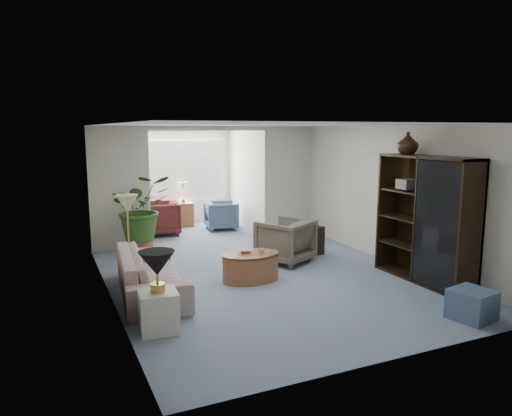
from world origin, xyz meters
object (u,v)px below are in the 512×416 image
coffee_bowl (245,251)px  side_table_dark (310,240)px  entertainment_cabinet (426,219)px  floor_lamp (127,204)px  sunroom_table (183,214)px  coffee_cup (262,251)px  ottoman (472,305)px  sunroom_chair_maroon (161,218)px  table_lamp (157,263)px  cabinet_urn (408,143)px  framed_picture (399,171)px  plant_pot (143,248)px  end_table (159,311)px  wingback_chair (285,241)px  sunroom_chair_blue (221,215)px  coffee_table (251,267)px  sofa (151,273)px

coffee_bowl → side_table_dark: bearing=27.9°
side_table_dark → entertainment_cabinet: entertainment_cabinet is taller
side_table_dark → entertainment_cabinet: (0.83, -2.19, 0.73)m
floor_lamp → side_table_dark: bearing=2.0°
floor_lamp → sunroom_table: size_ratio=0.60×
coffee_cup → sunroom_table: 4.85m
ottoman → sunroom_chair_maroon: bearing=110.6°
floor_lamp → coffee_bowl: 2.05m
entertainment_cabinet → ottoman: (-0.58, -1.50, -0.82)m
table_lamp → cabinet_urn: size_ratio=1.20×
framed_picture → plant_pot: bearing=148.7°
cabinet_urn → plant_pot: bearing=142.8°
coffee_bowl → plant_pot: size_ratio=0.57×
end_table → ottoman: size_ratio=1.02×
entertainment_cabinet → sunroom_chair_maroon: 6.03m
sunroom_table → wingback_chair: bearing=-78.7°
cabinet_urn → plant_pot: cabinet_urn is taller
end_table → sunroom_chair_blue: (2.78, 5.34, 0.09)m
coffee_cup → side_table_dark: 1.95m
coffee_table → plant_pot: size_ratio=2.37×
sofa → cabinet_urn: bearing=-93.5°
sunroom_chair_blue → coffee_bowl: bearing=173.8°
framed_picture → entertainment_cabinet: size_ratio=0.25×
floor_lamp → sunroom_chair_blue: 4.22m
ottoman → plant_pot: 5.89m
sofa → wingback_chair: (2.63, 0.73, 0.08)m
sofa → end_table: bearing=177.0°
coffee_table → cabinet_urn: cabinet_urn is taller
entertainment_cabinet → cabinet_urn: cabinet_urn is taller
floor_lamp → ottoman: 5.27m
table_lamp → sunroom_chair_blue: (2.78, 5.34, -0.51)m
ottoman → sunroom_chair_blue: size_ratio=0.65×
sofa → coffee_table: sofa is taller
sofa → cabinet_urn: cabinet_urn is taller
sunroom_chair_blue → wingback_chair: bearing=-170.7°
end_table → floor_lamp: floor_lamp is taller
framed_picture → table_lamp: bearing=-166.1°
table_lamp → sunroom_table: (2.03, 6.09, -0.55)m
plant_pot → framed_picture: bearing=-31.3°
wingback_chair → ottoman: (0.94, -3.39, -0.21)m
sofa → cabinet_urn: size_ratio=6.03×
plant_pot → sunroom_chair_maroon: size_ratio=0.47×
sunroom_chair_blue → sunroom_chair_maroon: (-1.50, 0.00, 0.05)m
wingback_chair → plant_pot: size_ratio=2.20×
sofa → floor_lamp: floor_lamp is taller
cabinet_urn → sunroom_chair_maroon: (-3.08, 4.65, -1.82)m
coffee_table → wingback_chair: (1.02, 0.74, 0.18)m
floor_lamp → sunroom_table: bearing=62.6°
end_table → coffee_bowl: size_ratio=2.19×
sunroom_chair_blue → sofa: bearing=155.6°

